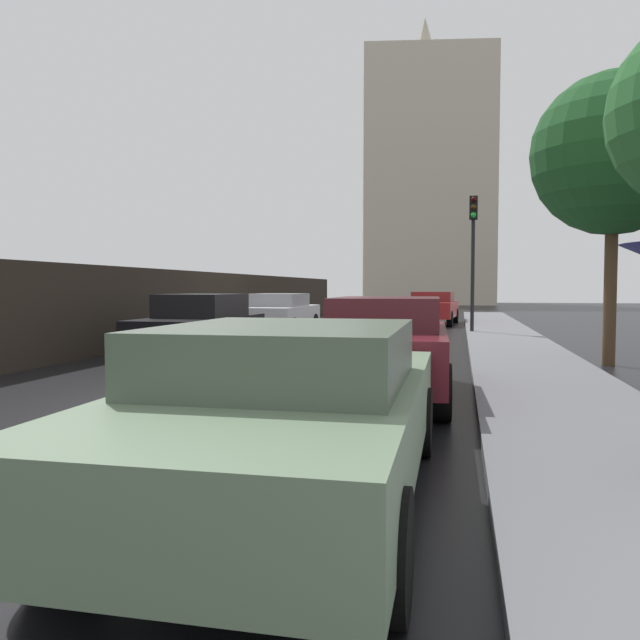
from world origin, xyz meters
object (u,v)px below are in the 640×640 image
(street_tree_mid, at_px, (614,155))
(car_green_mid_road, at_px, (290,409))
(car_red_near_kerb, at_px, (433,307))
(car_black_far_ahead, at_px, (201,324))
(traffic_light, at_px, (473,238))
(car_maroon_far_lane, at_px, (387,345))
(car_white_behind_camera, at_px, (279,313))

(street_tree_mid, bearing_deg, car_green_mid_road, -114.32)
(car_red_near_kerb, height_order, car_black_far_ahead, car_black_far_ahead)
(car_red_near_kerb, relative_size, street_tree_mid, 0.81)
(car_green_mid_road, height_order, street_tree_mid, street_tree_mid)
(traffic_light, bearing_deg, car_red_near_kerb, 104.09)
(car_red_near_kerb, xyz_separation_m, car_maroon_far_lane, (0.14, -18.19, 0.03))
(car_maroon_far_lane, distance_m, traffic_light, 12.43)
(car_maroon_far_lane, bearing_deg, car_white_behind_camera, 111.64)
(car_red_near_kerb, distance_m, traffic_light, 6.73)
(car_white_behind_camera, relative_size, traffic_light, 0.97)
(car_black_far_ahead, relative_size, car_white_behind_camera, 0.99)
(car_green_mid_road, xyz_separation_m, traffic_light, (1.57, 16.51, 2.48))
(car_red_near_kerb, relative_size, car_maroon_far_lane, 1.12)
(car_white_behind_camera, height_order, traffic_light, traffic_light)
(car_green_mid_road, relative_size, car_maroon_far_lane, 1.06)
(car_red_near_kerb, bearing_deg, traffic_light, -72.11)
(car_red_near_kerb, height_order, car_green_mid_road, car_red_near_kerb)
(car_black_far_ahead, height_order, car_maroon_far_lane, car_maroon_far_lane)
(car_green_mid_road, bearing_deg, traffic_light, 83.91)
(car_black_far_ahead, distance_m, street_tree_mid, 9.30)
(car_white_behind_camera, bearing_deg, car_green_mid_road, 107.14)
(car_green_mid_road, relative_size, car_white_behind_camera, 1.05)
(car_white_behind_camera, relative_size, street_tree_mid, 0.73)
(car_green_mid_road, distance_m, car_maroon_far_lane, 4.40)
(car_maroon_far_lane, bearing_deg, traffic_light, 81.27)
(car_green_mid_road, bearing_deg, street_tree_mid, 65.04)
(car_green_mid_road, height_order, car_black_far_ahead, car_black_far_ahead)
(car_green_mid_road, relative_size, car_black_far_ahead, 1.06)
(car_green_mid_road, xyz_separation_m, car_maroon_far_lane, (0.19, 4.40, 0.07))
(car_black_far_ahead, distance_m, traffic_light, 10.14)
(car_black_far_ahead, bearing_deg, car_red_near_kerb, -108.44)
(traffic_light, bearing_deg, car_white_behind_camera, -169.23)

